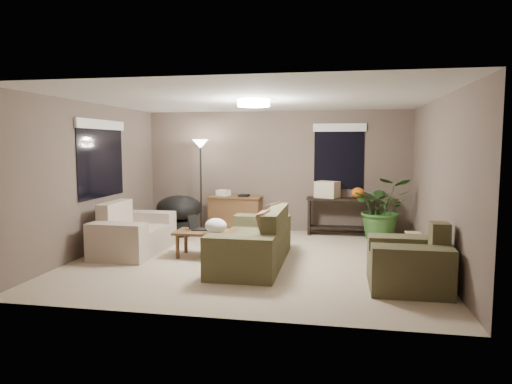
% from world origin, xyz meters
% --- Properties ---
extents(room_shell, '(5.50, 5.50, 5.50)m').
position_xyz_m(room_shell, '(0.00, 0.00, 1.25)').
color(room_shell, '#BCAB8B').
rests_on(room_shell, ground).
extents(main_sofa, '(0.95, 2.20, 0.85)m').
position_xyz_m(main_sofa, '(0.06, -0.25, 0.29)').
color(main_sofa, '#46432A').
rests_on(main_sofa, ground).
extents(throw_pillows, '(0.34, 1.38, 0.47)m').
position_xyz_m(throw_pillows, '(0.32, -0.25, 0.65)').
color(throw_pillows, '#8C7251').
rests_on(throw_pillows, main_sofa).
extents(loveseat, '(0.90, 1.60, 0.85)m').
position_xyz_m(loveseat, '(-2.10, 0.10, 0.30)').
color(loveseat, beige).
rests_on(loveseat, ground).
extents(armchair, '(0.95, 1.00, 0.85)m').
position_xyz_m(armchair, '(2.20, -1.09, 0.30)').
color(armchair, brown).
rests_on(armchair, ground).
extents(coffee_table, '(1.00, 0.55, 0.42)m').
position_xyz_m(coffee_table, '(-0.78, 0.01, 0.36)').
color(coffee_table, brown).
rests_on(coffee_table, ground).
extents(laptop, '(0.41, 0.28, 0.24)m').
position_xyz_m(laptop, '(-0.95, 0.11, 0.48)').
color(laptop, black).
rests_on(laptop, coffee_table).
extents(plastic_bag, '(0.44, 0.42, 0.24)m').
position_xyz_m(plastic_bag, '(-0.58, -0.14, 0.54)').
color(plastic_bag, white).
rests_on(plastic_bag, coffee_table).
extents(desk, '(1.10, 0.50, 0.75)m').
position_xyz_m(desk, '(-0.80, 2.15, 0.38)').
color(desk, brown).
rests_on(desk, ground).
extents(desk_papers, '(0.71, 0.31, 0.12)m').
position_xyz_m(desk_papers, '(-0.95, 2.14, 0.80)').
color(desk_papers, silver).
rests_on(desk_papers, desk).
extents(console_table, '(1.30, 0.40, 0.75)m').
position_xyz_m(console_table, '(1.33, 2.22, 0.44)').
color(console_table, black).
rests_on(console_table, ground).
extents(pumpkin, '(0.28, 0.28, 0.21)m').
position_xyz_m(pumpkin, '(1.68, 2.22, 0.86)').
color(pumpkin, orange).
rests_on(pumpkin, console_table).
extents(cardboard_box, '(0.53, 0.47, 0.33)m').
position_xyz_m(cardboard_box, '(1.08, 2.22, 0.91)').
color(cardboard_box, beige).
rests_on(cardboard_box, console_table).
extents(papasan_chair, '(0.92, 0.92, 0.80)m').
position_xyz_m(papasan_chair, '(-1.83, 1.63, 0.47)').
color(papasan_chair, black).
rests_on(papasan_chair, ground).
extents(floor_lamp, '(0.32, 0.32, 1.91)m').
position_xyz_m(floor_lamp, '(-1.47, 1.97, 1.60)').
color(floor_lamp, black).
rests_on(floor_lamp, ground).
extents(ceiling_fixture, '(0.50, 0.50, 0.10)m').
position_xyz_m(ceiling_fixture, '(0.00, 0.00, 2.44)').
color(ceiling_fixture, white).
rests_on(ceiling_fixture, room_shell).
extents(houseplant, '(1.08, 1.20, 0.94)m').
position_xyz_m(houseplant, '(2.14, 1.96, 0.47)').
color(houseplant, '#2D5923').
rests_on(houseplant, ground).
extents(cat_scratching_post, '(0.32, 0.32, 0.50)m').
position_xyz_m(cat_scratching_post, '(2.42, 0.08, 0.21)').
color(cat_scratching_post, tan).
rests_on(cat_scratching_post, ground).
extents(window_left, '(0.05, 1.56, 1.33)m').
position_xyz_m(window_left, '(-2.73, 0.30, 1.78)').
color(window_left, black).
rests_on(window_left, room_shell).
extents(window_back, '(1.06, 0.05, 1.33)m').
position_xyz_m(window_back, '(1.30, 2.48, 1.79)').
color(window_back, black).
rests_on(window_back, room_shell).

